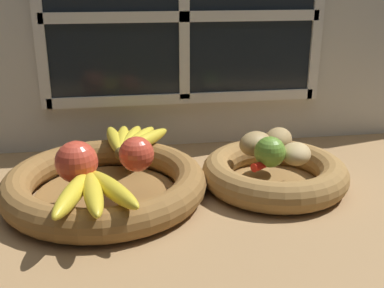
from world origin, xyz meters
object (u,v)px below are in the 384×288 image
object	(u,v)px
apple_red_right	(136,154)
chili_pepper	(280,159)
potato_oblong	(255,144)
lime_near	(270,152)
banana_bunch_front	(92,191)
potato_small	(296,154)
fruit_bowl_right	(274,173)
fruit_bowl_left	(105,184)
potato_back	(278,140)
banana_bunch_back	(130,140)
apple_red_front	(77,162)

from	to	relation	value
apple_red_right	chili_pepper	distance (cm)	27.36
apple_red_right	potato_oblong	world-z (taller)	apple_red_right
lime_near	chili_pepper	xyz separation A→B (cm)	(2.66, 1.42, -2.08)
banana_bunch_front	potato_oblong	distance (cm)	34.61
potato_small	banana_bunch_front	bearing A→B (deg)	-165.87
lime_near	chili_pepper	bearing A→B (deg)	28.17
fruit_bowl_right	chili_pepper	xyz separation A→B (cm)	(0.26, -2.18, 3.94)
apple_red_right	banana_bunch_front	world-z (taller)	apple_red_right
fruit_bowl_right	lime_near	distance (cm)	7.42
fruit_bowl_left	banana_bunch_front	world-z (taller)	banana_bunch_front
fruit_bowl_right	potato_back	world-z (taller)	potato_back
apple_red_right	lime_near	size ratio (longest dim) A/B	1.10
fruit_bowl_right	chili_pepper	distance (cm)	4.51
potato_back	lime_near	distance (cm)	8.81
apple_red_right	chili_pepper	xyz separation A→B (cm)	(27.25, -0.51, -2.39)
fruit_bowl_right	banana_bunch_front	distance (cm)	36.97
banana_bunch_front	banana_bunch_back	size ratio (longest dim) A/B	1.01
fruit_bowl_right	apple_red_right	xyz separation A→B (cm)	(-27.00, -1.67, 6.33)
banana_bunch_back	lime_near	distance (cm)	29.65
banana_bunch_back	potato_oblong	world-z (taller)	potato_oblong
banana_bunch_front	lime_near	xyz separation A→B (cm)	(32.11, 8.81, 1.40)
apple_red_front	potato_oblong	bearing A→B (deg)	12.77
apple_red_right	apple_red_front	xyz separation A→B (cm)	(-10.36, -3.43, 0.46)
chili_pepper	potato_oblong	bearing A→B (deg)	97.23
fruit_bowl_left	banana_bunch_back	xyz separation A→B (cm)	(5.19, 11.57, 4.51)
banana_bunch_front	potato_oblong	world-z (taller)	potato_oblong
banana_bunch_back	potato_back	size ratio (longest dim) A/B	2.45
fruit_bowl_left	potato_oblong	bearing A→B (deg)	5.02
banana_bunch_front	apple_red_front	bearing A→B (deg)	111.23
potato_small	apple_red_right	bearing A→B (deg)	177.50
apple_red_right	potato_back	world-z (taller)	apple_red_right
potato_small	potato_back	size ratio (longest dim) A/B	0.97
fruit_bowl_right	lime_near	world-z (taller)	lime_near
banana_bunch_back	potato_back	distance (cm)	30.63
fruit_bowl_right	lime_near	xyz separation A→B (cm)	(-2.40, -3.61, 6.02)
apple_red_front	banana_bunch_front	bearing A→B (deg)	-68.77
banana_bunch_back	apple_red_front	bearing A→B (deg)	-119.73
banana_bunch_back	potato_small	distance (cm)	34.07
fruit_bowl_right	chili_pepper	world-z (taller)	chili_pepper
apple_red_right	lime_near	xyz separation A→B (cm)	(24.59, -1.94, -0.31)
apple_red_right	potato_oblong	distance (cm)	24.04
apple_red_right	potato_back	distance (cm)	29.44
apple_red_right	potato_small	bearing A→B (deg)	-2.50
fruit_bowl_right	potato_oblong	xyz separation A→B (cm)	(-3.35, 2.60, 5.51)
banana_bunch_back	potato_small	size ratio (longest dim) A/B	2.51
chili_pepper	apple_red_front	bearing A→B (deg)	154.68
potato_small	banana_bunch_back	bearing A→B (deg)	154.73
fruit_bowl_right	banana_bunch_back	distance (cm)	30.47
fruit_bowl_left	chili_pepper	size ratio (longest dim) A/B	2.62
fruit_bowl_left	banana_bunch_front	xyz separation A→B (cm)	(-1.49, -12.42, 4.64)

